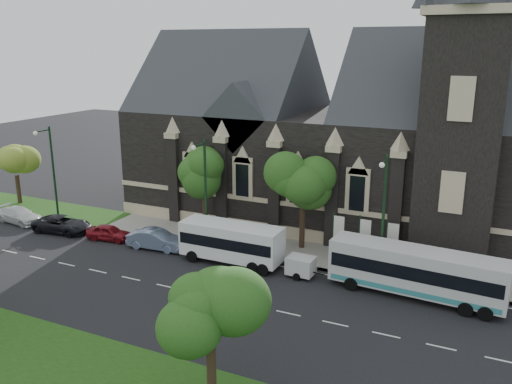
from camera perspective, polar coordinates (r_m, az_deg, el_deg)
The scene contains 20 objects.
ground at distance 35.94m, azimuth -5.60°, elevation -10.94°, with size 160.00×160.00×0.00m, color black.
sidewalk at distance 43.63m, azimuth 0.75°, elevation -5.85°, with size 80.00×5.00×0.15m, color gray.
museum at distance 48.39m, azimuth 10.92°, elevation 5.95°, with size 40.00×17.70×29.90m.
tree_park_east at distance 23.89m, azimuth -4.38°, elevation -12.88°, with size 3.40×3.40×6.28m.
tree_walk_right at distance 41.82m, azimuth 5.48°, elevation 1.39°, with size 4.08×4.08×7.80m.
tree_walk_left at distance 45.53m, azimuth -5.28°, elevation 2.45°, with size 3.91×3.91×7.64m.
tree_walk_far at distance 59.41m, azimuth -24.26°, elevation 3.12°, with size 3.40×3.40×6.28m.
street_lamp_near at distance 36.92m, azimuth 13.50°, elevation -2.03°, with size 0.36×1.88×9.00m.
street_lamp_mid at distance 41.77m, azimuth -5.60°, elevation 0.37°, with size 0.36×1.88×9.00m.
street_lamp_far at distance 51.59m, azimuth -21.13°, elevation 2.31°, with size 0.36×1.88×9.00m.
banner_flag_left at distance 40.36m, azimuth 8.65°, elevation -4.34°, with size 0.90×0.10×4.00m.
banner_flag_center at distance 39.89m, azimuth 11.41°, elevation -4.72°, with size 0.90×0.10×4.00m.
banner_flag_right at distance 39.52m, azimuth 14.24°, elevation -5.09°, with size 0.90×0.10×4.00m.
tour_coach at distance 36.33m, azimuth 16.83°, elevation -8.16°, with size 11.37×3.30×3.27m.
shuttle_bus at distance 40.13m, azimuth -2.63°, elevation -5.26°, with size 7.86×2.76×3.03m.
box_trailer at distance 38.16m, azimuth 4.85°, elevation -7.90°, with size 2.81×1.65×1.48m.
sedan at distance 43.81m, azimuth -10.66°, elevation -5.04°, with size 1.68×4.81×1.58m, color #7081A3.
car_far_red at distance 46.69m, azimuth -15.54°, elevation -4.22°, with size 1.56×3.88×1.32m, color maroon.
car_far_white at distance 54.03m, azimuth -24.11°, elevation -2.29°, with size 1.99×4.89×1.42m, color silver.
car_far_black at distance 49.88m, azimuth -20.12°, elevation -3.26°, with size 2.41×5.24×1.45m, color black.
Camera 1 is at (16.64, -27.57, 15.95)m, focal length 37.19 mm.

